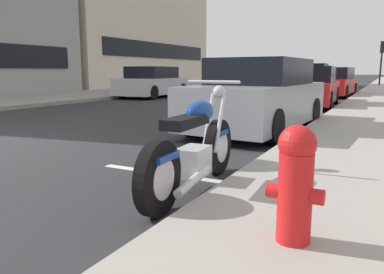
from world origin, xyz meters
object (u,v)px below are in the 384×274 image
(fire_hydrant, at_px, (296,181))
(parked_car_behind_motorcycle, at_px, (259,97))
(parked_car_second_in_row, at_px, (332,83))
(parked_motorcycle, at_px, (194,150))
(parked_car_far_down_curb, at_px, (309,88))
(traffic_signal_near_corner, at_px, (382,53))
(crossing_truck, at_px, (304,74))
(car_opposite_curb, at_px, (153,83))

(fire_hydrant, bearing_deg, parked_car_behind_motorcycle, 19.77)
(parked_car_behind_motorcycle, bearing_deg, parked_car_second_in_row, 3.81)
(parked_car_behind_motorcycle, distance_m, parked_car_second_in_row, 12.05)
(parked_motorcycle, xyz_separation_m, parked_car_second_in_row, (16.27, 0.76, 0.23))
(parked_car_far_down_curb, xyz_separation_m, traffic_signal_near_corner, (18.80, -1.85, 1.88))
(crossing_truck, height_order, fire_hydrant, crossing_truck)
(crossing_truck, distance_m, car_opposite_curb, 21.16)
(parked_car_behind_motorcycle, xyz_separation_m, car_opposite_curb, (7.39, 7.49, -0.02))
(parked_car_far_down_curb, bearing_deg, fire_hydrant, -172.80)
(fire_hydrant, bearing_deg, car_opposite_curb, 36.55)
(parked_motorcycle, bearing_deg, parked_car_far_down_curb, 0.94)
(car_opposite_curb, bearing_deg, crossing_truck, 169.78)
(fire_hydrant, xyz_separation_m, traffic_signal_near_corner, (30.14, 0.15, 1.98))
(car_opposite_curb, xyz_separation_m, fire_hydrant, (-12.64, -9.37, -0.13))
(car_opposite_curb, distance_m, traffic_signal_near_corner, 19.86)
(parked_car_behind_motorcycle, distance_m, traffic_signal_near_corner, 25.02)
(parked_car_behind_motorcycle, bearing_deg, parked_motorcycle, -168.07)
(parked_motorcycle, distance_m, parked_car_far_down_curb, 10.34)
(fire_hydrant, bearing_deg, parked_car_far_down_curb, 10.04)
(parked_car_behind_motorcycle, xyz_separation_m, crossing_truck, (28.36, 4.63, 0.28))
(parked_motorcycle, xyz_separation_m, parked_car_far_down_curb, (10.31, 0.77, 0.21))
(fire_hydrant, height_order, traffic_signal_near_corner, traffic_signal_near_corner)
(parked_motorcycle, height_order, parked_car_far_down_curb, parked_car_far_down_curb)
(parked_motorcycle, xyz_separation_m, car_opposite_curb, (11.62, 8.13, 0.24))
(parked_car_far_down_curb, xyz_separation_m, parked_car_second_in_row, (5.96, -0.00, 0.02))
(fire_hydrant, relative_size, traffic_signal_near_corner, 0.23)
(crossing_truck, xyz_separation_m, traffic_signal_near_corner, (-3.47, -6.36, 1.55))
(parked_car_second_in_row, distance_m, traffic_signal_near_corner, 13.11)
(parked_car_behind_motorcycle, height_order, crossing_truck, crossing_truck)
(fire_hydrant, bearing_deg, crossing_truck, 10.97)
(parked_car_behind_motorcycle, height_order, parked_car_far_down_curb, parked_car_behind_motorcycle)
(parked_motorcycle, distance_m, crossing_truck, 33.01)
(parked_car_behind_motorcycle, bearing_deg, parked_car_far_down_curb, 4.39)
(car_opposite_curb, bearing_deg, parked_motorcycle, 32.52)
(parked_car_behind_motorcycle, height_order, fire_hydrant, parked_car_behind_motorcycle)
(parked_car_second_in_row, bearing_deg, car_opposite_curb, 124.84)
(parked_motorcycle, height_order, car_opposite_curb, car_opposite_curb)
(car_opposite_curb, relative_size, fire_hydrant, 5.62)
(traffic_signal_near_corner, bearing_deg, parked_car_behind_motorcycle, 176.02)
(parked_car_second_in_row, bearing_deg, parked_car_behind_motorcycle, -176.87)
(car_opposite_curb, bearing_deg, parked_car_second_in_row, 119.81)
(parked_motorcycle, xyz_separation_m, crossing_truck, (32.58, 5.27, 0.55))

